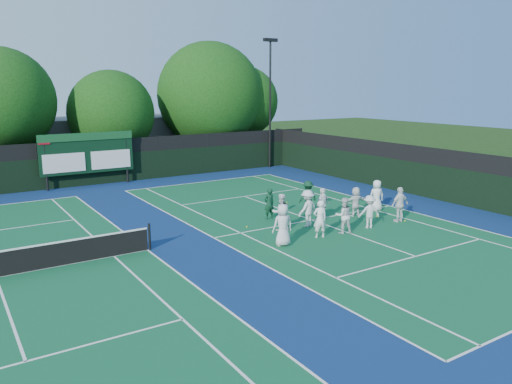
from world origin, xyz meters
TOP-DOWN VIEW (x-y plane):
  - ground at (0.00, 0.00)m, footprint 120.00×120.00m
  - court_apron at (-6.00, 1.00)m, footprint 34.00×32.00m
  - near_court at (0.00, 1.00)m, footprint 11.05×23.85m
  - back_fence at (-6.00, 16.00)m, footprint 34.00×0.08m
  - divider_fence_right at (9.00, 1.00)m, footprint 0.08×32.00m
  - scoreboard at (-7.01, 15.59)m, footprint 6.00×0.21m
  - clubhouse at (-2.00, 24.00)m, footprint 18.00×6.00m
  - light_pole_right at (7.50, 15.70)m, footprint 1.20×0.30m
  - tree_b at (-11.20, 19.58)m, footprint 6.98×6.98m
  - tree_c at (-3.94, 19.58)m, footprint 6.30×6.30m
  - tree_d at (4.25, 19.58)m, footprint 8.60×8.60m
  - tree_e at (7.44, 19.58)m, footprint 5.98×5.98m
  - tennis_ball_1 at (2.92, 3.99)m, footprint 0.07×0.07m
  - tennis_ball_2 at (3.68, -1.67)m, footprint 0.07×0.07m
  - tennis_ball_3 at (-3.40, 1.63)m, footprint 0.07×0.07m
  - tennis_ball_4 at (1.16, 4.68)m, footprint 0.07×0.07m
  - tennis_ball_5 at (3.17, -0.30)m, footprint 0.07×0.07m
  - player_front_0 at (-3.56, -1.46)m, footprint 0.96×0.72m
  - player_front_1 at (-1.54, -1.43)m, footprint 0.71×0.57m
  - player_front_2 at (-0.21, -1.48)m, footprint 0.98×0.88m
  - player_front_3 at (1.36, -1.51)m, footprint 1.16×0.94m
  - player_front_4 at (3.41, -1.52)m, footprint 1.04×0.47m
  - player_back_0 at (-2.32, 0.40)m, footprint 1.00×0.88m
  - player_back_1 at (-0.87, 0.27)m, footprint 1.24×0.86m
  - player_back_2 at (0.40, 0.68)m, footprint 1.03×0.64m
  - player_back_3 at (2.41, 0.48)m, footprint 1.44×0.61m
  - player_back_4 at (4.07, 0.63)m, footprint 0.94×0.76m
  - coach_left at (-1.65, 2.33)m, footprint 0.58×0.39m
  - coach_right at (0.92, 2.49)m, footprint 1.07×0.62m

SIDE VIEW (x-z plane):
  - ground at x=0.00m, z-range 0.00..0.00m
  - court_apron at x=-6.00m, z-range 0.00..0.01m
  - near_court at x=0.00m, z-range 0.01..0.01m
  - tennis_ball_1 at x=2.92m, z-range 0.00..0.07m
  - tennis_ball_2 at x=3.68m, z-range 0.00..0.07m
  - tennis_ball_3 at x=-3.40m, z-range 0.00..0.07m
  - tennis_ball_4 at x=1.16m, z-range 0.00..0.07m
  - tennis_ball_5 at x=3.17m, z-range 0.00..0.07m
  - player_back_3 at x=2.41m, z-range 0.00..1.50m
  - player_front_3 at x=1.36m, z-range 0.00..1.56m
  - coach_left at x=-1.65m, z-range 0.00..1.57m
  - player_back_2 at x=0.40m, z-range 0.00..1.64m
  - player_front_2 at x=-0.21m, z-range 0.00..1.65m
  - coach_right at x=0.92m, z-range 0.00..1.65m
  - player_back_4 at x=4.07m, z-range 0.00..1.67m
  - player_front_1 at x=-1.54m, z-range 0.00..1.68m
  - player_back_0 at x=-2.32m, z-range 0.00..1.73m
  - player_front_4 at x=3.41m, z-range 0.00..1.73m
  - player_back_1 at x=-0.87m, z-range 0.00..1.75m
  - player_front_0 at x=-3.56m, z-range 0.00..1.77m
  - back_fence at x=-6.00m, z-range -0.14..2.86m
  - divider_fence_right at x=9.00m, z-range -0.14..2.86m
  - clubhouse at x=-2.00m, z-range 0.00..4.00m
  - scoreboard at x=-7.01m, z-range 0.42..3.97m
  - tree_c at x=-3.94m, z-range 0.52..8.21m
  - tree_e at x=7.44m, z-range 0.95..9.15m
  - tree_b at x=-11.20m, z-range 0.85..9.91m
  - tree_d at x=4.25m, z-range 0.51..10.58m
  - light_pole_right at x=7.50m, z-range 1.24..11.36m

